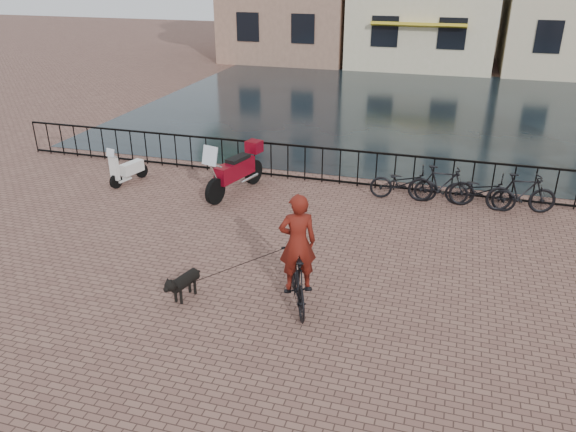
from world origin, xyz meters
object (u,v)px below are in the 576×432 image
(dog, at_px, (185,284))
(motorcycle, at_px, (235,165))
(scooter, at_px, (128,163))
(cyclist, at_px, (297,258))

(dog, height_order, motorcycle, motorcycle)
(motorcycle, distance_m, scooter, 3.15)
(cyclist, relative_size, dog, 2.78)
(dog, relative_size, motorcycle, 0.39)
(cyclist, xyz_separation_m, dog, (-2.03, -0.39, -0.66))
(cyclist, distance_m, dog, 2.17)
(cyclist, bearing_deg, scooter, -59.52)
(dog, xyz_separation_m, motorcycle, (-1.01, 5.06, 0.51))
(dog, distance_m, motorcycle, 5.18)
(dog, bearing_deg, motorcycle, 115.81)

